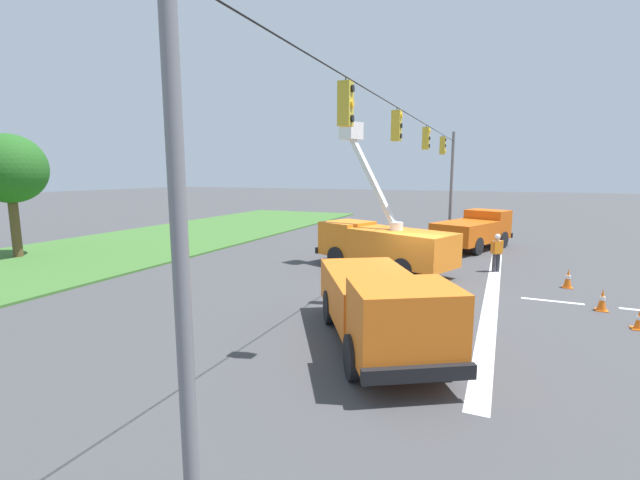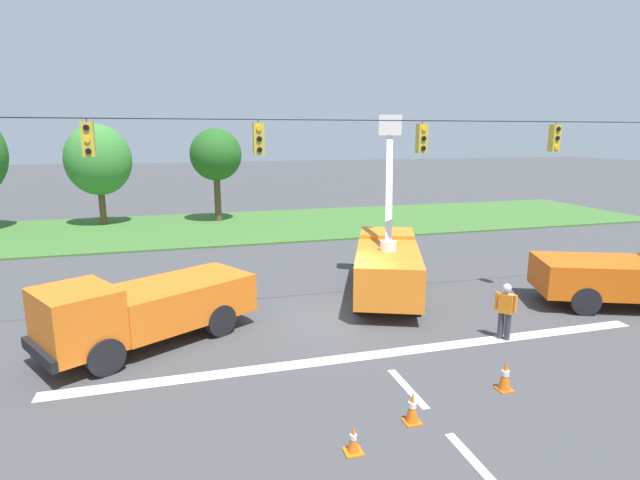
% 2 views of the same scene
% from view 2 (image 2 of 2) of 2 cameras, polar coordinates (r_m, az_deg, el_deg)
% --- Properties ---
extents(ground_plane, '(200.00, 200.00, 0.00)m').
position_cam_2_polar(ground_plane, '(17.41, 2.60, -8.74)').
color(ground_plane, '#424244').
extents(grass_verge, '(56.00, 12.00, 0.10)m').
position_cam_2_polar(grass_verge, '(34.38, -6.86, 1.70)').
color(grass_verge, '#3D6B2D').
rests_on(grass_verge, ground).
extents(lane_markings, '(17.60, 15.25, 0.01)m').
position_cam_2_polar(lane_markings, '(13.49, 8.99, -15.34)').
color(lane_markings, silver).
rests_on(lane_markings, ground).
extents(signal_gantry, '(26.20, 0.33, 7.20)m').
position_cam_2_polar(signal_gantry, '(16.36, 2.89, 6.44)').
color(signal_gantry, slate).
rests_on(signal_gantry, ground).
extents(tree_west, '(4.28, 3.82, 6.82)m').
position_cam_2_polar(tree_west, '(36.80, -24.01, 8.33)').
color(tree_west, brown).
rests_on(tree_west, ground).
extents(tree_centre, '(3.56, 3.79, 6.55)m').
position_cam_2_polar(tree_centre, '(35.95, -11.82, 9.46)').
color(tree_centre, brown).
rests_on(tree_centre, ground).
extents(utility_truck_bucket_lift, '(4.68, 7.12, 6.91)m').
position_cam_2_polar(utility_truck_bucket_lift, '(19.40, 7.71, -2.36)').
color(utility_truck_bucket_lift, orange).
rests_on(utility_truck_bucket_lift, ground).
extents(utility_truck_support_near, '(6.60, 5.17, 2.16)m').
position_cam_2_polar(utility_truck_support_near, '(15.74, -19.35, -7.29)').
color(utility_truck_support_near, orange).
rests_on(utility_truck_support_near, ground).
extents(utility_truck_support_far, '(6.41, 4.50, 2.23)m').
position_cam_2_polar(utility_truck_support_far, '(21.23, 31.72, -3.45)').
color(utility_truck_support_far, '#D6560F').
rests_on(utility_truck_support_far, ground).
extents(road_worker, '(0.45, 0.53, 1.77)m').
position_cam_2_polar(road_worker, '(16.26, 20.44, -7.30)').
color(road_worker, '#383842').
rests_on(road_worker, ground).
extents(traffic_cone_foreground_right, '(0.36, 0.36, 0.78)m').
position_cam_2_polar(traffic_cone_foreground_right, '(13.43, 20.41, -14.27)').
color(traffic_cone_foreground_right, orange).
rests_on(traffic_cone_foreground_right, ground).
extents(traffic_cone_mid_right, '(0.36, 0.36, 0.60)m').
position_cam_2_polar(traffic_cone_mid_right, '(10.59, 3.83, -21.79)').
color(traffic_cone_mid_right, orange).
rests_on(traffic_cone_mid_right, ground).
extents(traffic_cone_lane_edge_a, '(0.36, 0.36, 0.74)m').
position_cam_2_polar(traffic_cone_lane_edge_a, '(11.59, 10.51, -18.26)').
color(traffic_cone_lane_edge_a, orange).
rests_on(traffic_cone_lane_edge_a, ground).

